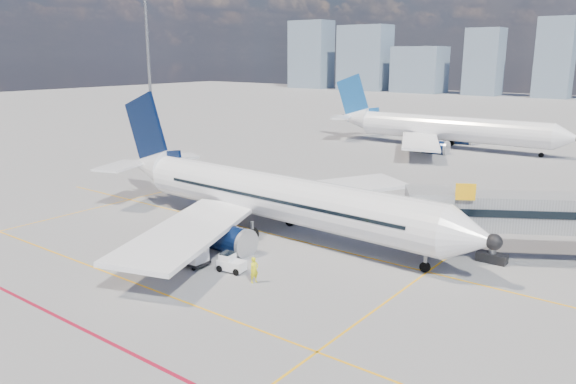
% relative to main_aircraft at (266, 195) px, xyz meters
% --- Properties ---
extents(ground, '(420.00, 420.00, 0.00)m').
position_rel_main_aircraft_xyz_m(ground, '(1.39, -8.49, -3.22)').
color(ground, gray).
rests_on(ground, ground).
extents(apron_markings, '(90.00, 35.12, 0.01)m').
position_rel_main_aircraft_xyz_m(apron_markings, '(0.81, -12.40, -3.22)').
color(apron_markings, '#FFAE0D').
rests_on(apron_markings, ground).
extents(floodlight_mast_nw, '(3.20, 0.61, 25.45)m').
position_rel_main_aircraft_xyz_m(floodlight_mast_nw, '(-53.61, 31.51, 10.37)').
color(floodlight_mast_nw, gray).
rests_on(floodlight_mast_nw, ground).
extents(distant_skyline, '(250.53, 13.99, 30.73)m').
position_rel_main_aircraft_xyz_m(distant_skyline, '(-25.91, 181.51, 9.23)').
color(distant_skyline, slate).
rests_on(distant_skyline, ground).
extents(main_aircraft, '(40.37, 35.16, 11.77)m').
position_rel_main_aircraft_xyz_m(main_aircraft, '(0.00, 0.00, 0.00)').
color(main_aircraft, white).
rests_on(main_aircraft, ground).
extents(second_aircraft, '(41.75, 36.38, 12.17)m').
position_rel_main_aircraft_xyz_m(second_aircraft, '(-5.77, 52.97, -0.00)').
color(second_aircraft, white).
rests_on(second_aircraft, ground).
extents(baggage_tug, '(2.09, 1.45, 1.35)m').
position_rel_main_aircraft_xyz_m(baggage_tug, '(4.03, -8.91, -2.57)').
color(baggage_tug, white).
rests_on(baggage_tug, ground).
extents(cargo_dolly, '(3.49, 1.65, 1.89)m').
position_rel_main_aircraft_xyz_m(cargo_dolly, '(0.49, -9.84, -2.19)').
color(cargo_dolly, black).
rests_on(cargo_dolly, ground).
extents(belt_loader, '(5.17, 3.06, 2.12)m').
position_rel_main_aircraft_xyz_m(belt_loader, '(-3.96, -5.76, -2.67)').
color(belt_loader, black).
rests_on(belt_loader, ground).
extents(ramp_worker, '(0.58, 0.75, 1.81)m').
position_rel_main_aircraft_xyz_m(ramp_worker, '(6.74, -9.45, -2.31)').
color(ramp_worker, yellow).
rests_on(ramp_worker, ground).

